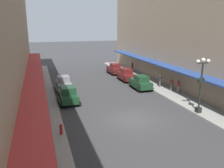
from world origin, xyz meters
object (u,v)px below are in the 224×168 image
Objects in this scene: fire_hydrant at (61,129)px; pedestrian_1 at (172,84)px; lamp_post_with_clock at (201,83)px; parked_car_2 at (68,94)px; parked_car_0 at (64,83)px; parked_car_3 at (115,68)px; parked_car_1 at (127,75)px; pedestrian_2 at (178,86)px; pedestrian_3 at (160,80)px; pedestrian_0 at (132,66)px; parked_car_4 at (141,82)px.

pedestrian_1 is at bearing 27.98° from fire_hydrant.
parked_car_2 is at bearing 147.96° from lamp_post_with_clock.
parked_car_0 is 12.17m from parked_car_3.
parked_car_0 is at bearing 159.11° from pedestrian_1.
parked_car_1 is 1.00× the size of parked_car_2.
parked_car_0 is 0.83× the size of lamp_post_with_clock.
parked_car_0 is at bearing 88.60° from parked_car_2.
pedestrian_1 is 1.02× the size of pedestrian_2.
lamp_post_with_clock is (11.10, -11.96, 2.04)m from parked_car_0.
parked_car_2 is 2.56× the size of pedestrian_3.
pedestrian_0 is 1.02× the size of pedestrian_2.
parked_car_1 is 2.57× the size of pedestrian_1.
parked_car_3 is 2.56× the size of pedestrian_3.
lamp_post_with_clock is at bearing -81.06° from parked_car_4.
parked_car_3 reaches higher than pedestrian_0.
parked_car_1 reaches higher than pedestrian_0.
parked_car_0 is 9.89m from parked_car_4.
parked_car_2 is 13.12m from pedestrian_2.
pedestrian_1 is (3.07, -2.43, 0.07)m from parked_car_4.
pedestrian_2 is at bearing 24.22° from fire_hydrant.
fire_hydrant is at bearing -125.01° from pedestrian_0.
parked_car_4 is at bearing -89.43° from parked_car_1.
parked_car_1 is at bearing 112.43° from pedestrian_2.
pedestrian_0 is 11.18m from pedestrian_3.
parked_car_2 is at bearing -127.14° from parked_car_3.
parked_car_0 is at bearing -146.83° from pedestrian_0.
fire_hydrant is at bearing -126.98° from parked_car_1.
pedestrian_3 is at bearing 100.14° from pedestrian_1.
parked_car_3 is 2.56× the size of pedestrian_1.
parked_car_1 and parked_car_4 have the same top height.
fire_hydrant is 16.04m from pedestrian_2.
pedestrian_0 is (14.67, 20.95, 0.45)m from fire_hydrant.
fire_hydrant is (-1.65, -12.44, -0.38)m from parked_car_0.
pedestrian_2 is (13.09, -0.92, 0.05)m from parked_car_2.
parked_car_3 is at bearing 52.86° from parked_car_2.
fire_hydrant is (-1.53, -7.50, -0.38)m from parked_car_2.
pedestrian_3 is at bearing 82.80° from lamp_post_with_clock.
parked_car_4 is 3.92m from pedestrian_1.
lamp_post_with_clock reaches higher than pedestrian_3.
pedestrian_1 reaches higher than pedestrian_2.
pedestrian_0 reaches higher than fire_hydrant.
parked_car_3 is at bearing 61.13° from fire_hydrant.
parked_car_4 is 2.60× the size of pedestrian_2.
pedestrian_1 is (12.79, 0.11, 0.07)m from parked_car_2.
parked_car_1 is 7.00m from pedestrian_0.
parked_car_4 reaches higher than pedestrian_3.
lamp_post_with_clock reaches higher than parked_car_4.
parked_car_2 is 12.79m from pedestrian_1.
parked_car_1 is at bearing 14.30° from parked_car_0.
pedestrian_2 is at bearing -4.03° from parked_car_2.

